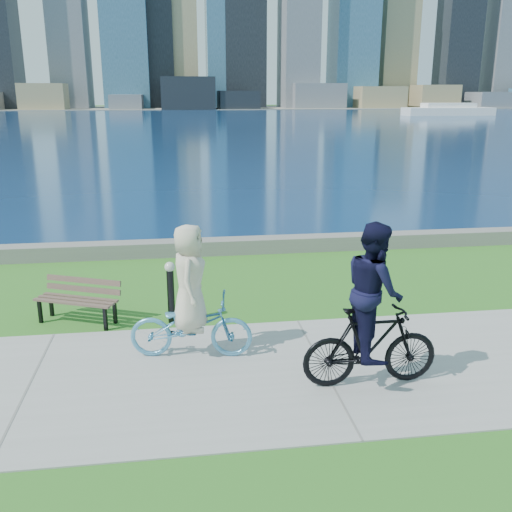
{
  "coord_description": "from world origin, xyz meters",
  "views": [
    {
      "loc": [
        -1.95,
        -7.07,
        3.78
      ],
      "look_at": [
        -0.67,
        2.09,
        1.1
      ],
      "focal_mm": 40.0,
      "sensor_mm": 36.0,
      "label": 1
    }
  ],
  "objects_px": {
    "bollard_lamp": "(171,288)",
    "cyclist_woman": "(191,309)",
    "park_bench": "(79,297)",
    "cyclist_man": "(372,319)"
  },
  "relations": [
    {
      "from": "park_bench",
      "to": "cyclist_man",
      "type": "height_order",
      "value": "cyclist_man"
    },
    {
      "from": "bollard_lamp",
      "to": "park_bench",
      "type": "bearing_deg",
      "value": 170.68
    },
    {
      "from": "bollard_lamp",
      "to": "cyclist_woman",
      "type": "height_order",
      "value": "cyclist_woman"
    },
    {
      "from": "park_bench",
      "to": "cyclist_man",
      "type": "distance_m",
      "value": 5.03
    },
    {
      "from": "park_bench",
      "to": "cyclist_woman",
      "type": "bearing_deg",
      "value": -18.07
    },
    {
      "from": "park_bench",
      "to": "cyclist_man",
      "type": "bearing_deg",
      "value": -10.65
    },
    {
      "from": "park_bench",
      "to": "cyclist_woman",
      "type": "relative_size",
      "value": 0.75
    },
    {
      "from": "bollard_lamp",
      "to": "cyclist_woman",
      "type": "bearing_deg",
      "value": -77.83
    },
    {
      "from": "cyclist_man",
      "to": "cyclist_woman",
      "type": "bearing_deg",
      "value": 62.82
    },
    {
      "from": "park_bench",
      "to": "cyclist_man",
      "type": "relative_size",
      "value": 0.67
    }
  ]
}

